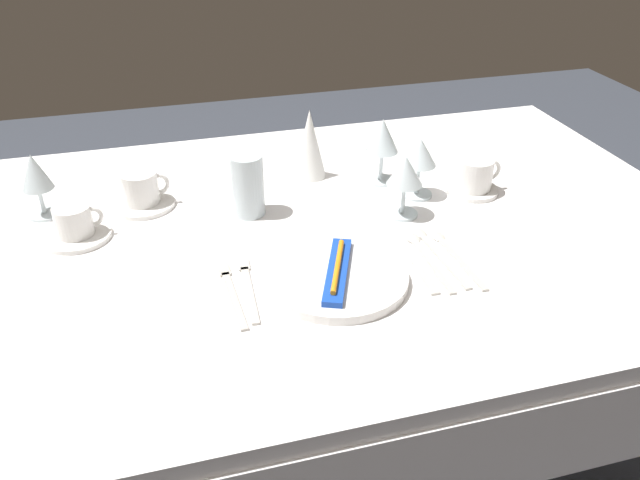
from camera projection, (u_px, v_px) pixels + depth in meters
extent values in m
plane|color=#383D47|center=(298.00, 467.00, 1.74)|extent=(6.00, 6.00, 0.00)
cube|color=white|center=(292.00, 238.00, 1.36)|extent=(1.80, 1.10, 0.04)
cube|color=white|center=(249.00, 175.00, 1.87)|extent=(1.80, 0.01, 0.18)
cylinder|color=brown|center=(501.00, 233.00, 2.11)|extent=(0.07, 0.07, 0.70)
cylinder|color=white|center=(337.00, 278.00, 1.19)|extent=(0.26, 0.26, 0.02)
cube|color=blue|center=(337.00, 271.00, 1.18)|extent=(0.11, 0.21, 0.01)
cylinder|color=orange|center=(338.00, 266.00, 1.18)|extent=(0.07, 0.16, 0.01)
cube|color=beige|center=(250.00, 294.00, 1.16)|extent=(0.02, 0.17, 0.00)
cube|color=beige|center=(244.00, 265.00, 1.24)|extent=(0.02, 0.04, 0.00)
cube|color=beige|center=(234.00, 300.00, 1.14)|extent=(0.02, 0.18, 0.00)
cube|color=beige|center=(224.00, 270.00, 1.22)|extent=(0.02, 0.04, 0.00)
cube|color=beige|center=(418.00, 268.00, 1.23)|extent=(0.02, 0.18, 0.00)
cube|color=beige|center=(400.00, 241.00, 1.31)|extent=(0.02, 0.06, 0.00)
cube|color=beige|center=(433.00, 266.00, 1.23)|extent=(0.02, 0.19, 0.00)
ellipsoid|color=beige|center=(413.00, 239.00, 1.32)|extent=(0.03, 0.04, 0.01)
cube|color=beige|center=(444.00, 261.00, 1.25)|extent=(0.02, 0.20, 0.00)
ellipsoid|color=beige|center=(419.00, 233.00, 1.34)|extent=(0.03, 0.04, 0.01)
cube|color=beige|center=(462.00, 263.00, 1.24)|extent=(0.02, 0.19, 0.00)
ellipsoid|color=beige|center=(438.00, 236.00, 1.33)|extent=(0.03, 0.04, 0.01)
cylinder|color=white|center=(77.00, 236.00, 1.33)|extent=(0.14, 0.14, 0.01)
cylinder|color=white|center=(73.00, 220.00, 1.31)|extent=(0.08, 0.08, 0.06)
torus|color=white|center=(92.00, 217.00, 1.31)|extent=(0.04, 0.01, 0.04)
cylinder|color=white|center=(472.00, 190.00, 1.50)|extent=(0.12, 0.12, 0.01)
cylinder|color=white|center=(474.00, 174.00, 1.48)|extent=(0.08, 0.08, 0.07)
torus|color=white|center=(491.00, 170.00, 1.49)|extent=(0.05, 0.01, 0.05)
cylinder|color=white|center=(143.00, 204.00, 1.44)|extent=(0.14, 0.14, 0.01)
cylinder|color=white|center=(140.00, 188.00, 1.42)|extent=(0.08, 0.08, 0.07)
torus|color=white|center=(158.00, 184.00, 1.43)|extent=(0.05, 0.01, 0.05)
cylinder|color=silver|center=(417.00, 194.00, 1.49)|extent=(0.07, 0.07, 0.01)
cylinder|color=silver|center=(418.00, 179.00, 1.47)|extent=(0.01, 0.01, 0.07)
cone|color=silver|center=(420.00, 152.00, 1.43)|extent=(0.08, 0.08, 0.06)
cylinder|color=silver|center=(402.00, 214.00, 1.41)|extent=(0.07, 0.07, 0.01)
cylinder|color=silver|center=(403.00, 198.00, 1.39)|extent=(0.01, 0.01, 0.07)
cone|color=silver|center=(405.00, 170.00, 1.36)|extent=(0.08, 0.08, 0.06)
cylinder|color=silver|center=(45.00, 214.00, 1.41)|extent=(0.07, 0.07, 0.01)
cylinder|color=silver|center=(42.00, 201.00, 1.39)|extent=(0.01, 0.01, 0.06)
cone|color=silver|center=(34.00, 172.00, 1.36)|extent=(0.07, 0.07, 0.08)
cylinder|color=silver|center=(380.00, 180.00, 1.55)|extent=(0.07, 0.07, 0.01)
cylinder|color=silver|center=(381.00, 165.00, 1.53)|extent=(0.01, 0.01, 0.07)
cone|color=silver|center=(383.00, 135.00, 1.49)|extent=(0.08, 0.08, 0.08)
cylinder|color=silver|center=(248.00, 185.00, 1.38)|extent=(0.07, 0.07, 0.14)
cylinder|color=#C68C1E|center=(248.00, 197.00, 1.40)|extent=(0.06, 0.06, 0.07)
cone|color=white|center=(310.00, 144.00, 1.54)|extent=(0.08, 0.08, 0.17)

